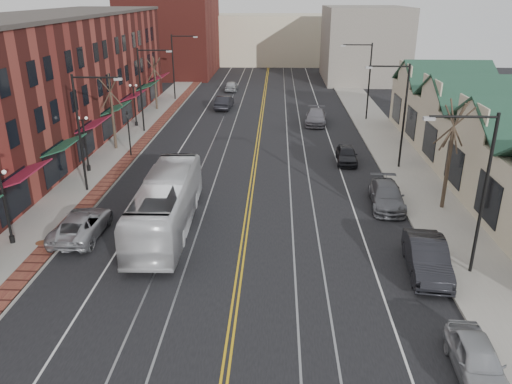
# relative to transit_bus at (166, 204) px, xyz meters

# --- Properties ---
(ground) EXTENTS (160.00, 160.00, 0.00)m
(ground) POSITION_rel_transit_bus_xyz_m (4.60, -10.37, -1.60)
(ground) COLOR black
(ground) RESTS_ON ground
(sidewalk_left) EXTENTS (4.00, 120.00, 0.15)m
(sidewalk_left) POSITION_rel_transit_bus_xyz_m (-7.40, 9.63, -1.53)
(sidewalk_left) COLOR gray
(sidewalk_left) RESTS_ON ground
(sidewalk_right) EXTENTS (4.00, 120.00, 0.15)m
(sidewalk_right) POSITION_rel_transit_bus_xyz_m (16.60, 9.63, -1.53)
(sidewalk_right) COLOR gray
(sidewalk_right) RESTS_ON ground
(building_left) EXTENTS (10.00, 50.00, 11.00)m
(building_left) POSITION_rel_transit_bus_xyz_m (-14.40, 16.63, 3.90)
(building_left) COLOR maroon
(building_left) RESTS_ON ground
(building_right) EXTENTS (8.00, 36.00, 4.60)m
(building_right) POSITION_rel_transit_bus_xyz_m (22.60, 9.63, 0.70)
(building_right) COLOR beige
(building_right) RESTS_ON ground
(backdrop_left) EXTENTS (14.00, 18.00, 14.00)m
(backdrop_left) POSITION_rel_transit_bus_xyz_m (-11.40, 59.63, 5.40)
(backdrop_left) COLOR maroon
(backdrop_left) RESTS_ON ground
(backdrop_mid) EXTENTS (22.00, 14.00, 9.00)m
(backdrop_mid) POSITION_rel_transit_bus_xyz_m (4.60, 74.63, 2.90)
(backdrop_mid) COLOR beige
(backdrop_mid) RESTS_ON ground
(backdrop_right) EXTENTS (12.00, 16.00, 11.00)m
(backdrop_right) POSITION_rel_transit_bus_xyz_m (19.60, 54.63, 3.90)
(backdrop_right) COLOR slate
(backdrop_right) RESTS_ON ground
(streetlight_l_1) EXTENTS (3.33, 0.25, 8.00)m
(streetlight_l_1) POSITION_rel_transit_bus_xyz_m (-6.44, 5.63, 3.42)
(streetlight_l_1) COLOR black
(streetlight_l_1) RESTS_ON sidewalk_left
(streetlight_l_2) EXTENTS (3.33, 0.25, 8.00)m
(streetlight_l_2) POSITION_rel_transit_bus_xyz_m (-6.44, 21.63, 3.42)
(streetlight_l_2) COLOR black
(streetlight_l_2) RESTS_ON sidewalk_left
(streetlight_l_3) EXTENTS (3.33, 0.25, 8.00)m
(streetlight_l_3) POSITION_rel_transit_bus_xyz_m (-6.44, 37.63, 3.42)
(streetlight_l_3) COLOR black
(streetlight_l_3) RESTS_ON sidewalk_left
(streetlight_r_0) EXTENTS (3.33, 0.25, 8.00)m
(streetlight_r_0) POSITION_rel_transit_bus_xyz_m (15.65, -4.37, 3.42)
(streetlight_r_0) COLOR black
(streetlight_r_0) RESTS_ON sidewalk_right
(streetlight_r_1) EXTENTS (3.33, 0.25, 8.00)m
(streetlight_r_1) POSITION_rel_transit_bus_xyz_m (15.65, 11.63, 3.42)
(streetlight_r_1) COLOR black
(streetlight_r_1) RESTS_ON sidewalk_right
(streetlight_r_2) EXTENTS (3.33, 0.25, 8.00)m
(streetlight_r_2) POSITION_rel_transit_bus_xyz_m (15.65, 27.63, 3.42)
(streetlight_r_2) COLOR black
(streetlight_r_2) RESTS_ON sidewalk_right
(lamppost_l_1) EXTENTS (0.84, 0.28, 4.27)m
(lamppost_l_1) POSITION_rel_transit_bus_xyz_m (-8.20, -2.37, 0.60)
(lamppost_l_1) COLOR black
(lamppost_l_1) RESTS_ON sidewalk_left
(lamppost_l_2) EXTENTS (0.84, 0.28, 4.27)m
(lamppost_l_2) POSITION_rel_transit_bus_xyz_m (-8.20, 9.63, 0.60)
(lamppost_l_2) COLOR black
(lamppost_l_2) RESTS_ON sidewalk_left
(lamppost_l_3) EXTENTS (0.84, 0.28, 4.27)m
(lamppost_l_3) POSITION_rel_transit_bus_xyz_m (-8.20, 23.63, 0.60)
(lamppost_l_3) COLOR black
(lamppost_l_3) RESTS_ON sidewalk_left
(tree_left_near) EXTENTS (1.78, 1.37, 6.48)m
(tree_left_near) POSITION_rel_transit_bus_xyz_m (-7.90, 15.63, 1.91)
(tree_left_near) COLOR #382B21
(tree_left_near) RESTS_ON sidewalk_left
(tree_left_far) EXTENTS (1.66, 1.28, 6.02)m
(tree_left_far) POSITION_rel_transit_bus_xyz_m (-7.90, 31.63, 1.67)
(tree_left_far) COLOR #382B21
(tree_left_far) RESTS_ON sidewalk_left
(tree_right_mid) EXTENTS (1.90, 1.46, 6.93)m
(tree_right_mid) POSITION_rel_transit_bus_xyz_m (17.10, 3.63, 2.15)
(tree_right_mid) COLOR #382B21
(tree_right_mid) RESTS_ON sidewalk_right
(manhole_far) EXTENTS (0.60, 0.60, 0.02)m
(manhole_far) POSITION_rel_transit_bus_xyz_m (-6.60, -2.37, -1.44)
(manhole_far) COLOR #592D19
(manhole_far) RESTS_ON sidewalk_left
(traffic_signal) EXTENTS (0.18, 0.15, 3.80)m
(traffic_signal) POSITION_rel_transit_bus_xyz_m (-6.00, 13.63, 0.74)
(traffic_signal) COLOR black
(traffic_signal) RESTS_ON sidewalk_left
(transit_bus) EXTENTS (2.95, 11.57, 3.21)m
(transit_bus) POSITION_rel_transit_bus_xyz_m (0.00, 0.00, 0.00)
(transit_bus) COLOR silver
(transit_bus) RESTS_ON ground
(parked_suv) EXTENTS (2.47, 5.28, 1.46)m
(parked_suv) POSITION_rel_transit_bus_xyz_m (-4.70, -1.14, -0.87)
(parked_suv) COLOR #A5A7AC
(parked_suv) RESTS_ON ground
(parked_car_a) EXTENTS (1.82, 4.12, 1.38)m
(parked_car_a) POSITION_rel_transit_bus_xyz_m (13.75, -11.59, -0.91)
(parked_car_a) COLOR #A2A4A9
(parked_car_a) RESTS_ON ground
(parked_car_b) EXTENTS (2.27, 5.28, 1.69)m
(parked_car_b) POSITION_rel_transit_bus_xyz_m (13.90, -4.36, -0.76)
(parked_car_b) COLOR black
(parked_car_b) RESTS_ON ground
(parked_car_c) EXTENTS (2.43, 5.23, 1.48)m
(parked_car_c) POSITION_rel_transit_bus_xyz_m (13.58, 3.97, -0.86)
(parked_car_c) COLOR slate
(parked_car_c) RESTS_ON ground
(parked_car_d) EXTENTS (1.82, 4.11, 1.37)m
(parked_car_d) POSITION_rel_transit_bus_xyz_m (12.10, 12.88, -0.92)
(parked_car_d) COLOR black
(parked_car_d) RESTS_ON ground
(distant_car_left) EXTENTS (1.96, 4.85, 1.56)m
(distant_car_left) POSITION_rel_transit_bus_xyz_m (0.03, 32.64, -0.82)
(distant_car_left) COLOR black
(distant_car_left) RESTS_ON ground
(distant_car_right) EXTENTS (2.63, 5.44, 1.53)m
(distant_car_right) POSITION_rel_transit_bus_xyz_m (10.48, 25.76, -0.84)
(distant_car_right) COLOR slate
(distant_car_right) RESTS_ON ground
(distant_car_far) EXTENTS (1.69, 4.15, 1.41)m
(distant_car_far) POSITION_rel_transit_bus_xyz_m (-0.15, 44.19, -0.90)
(distant_car_far) COLOR #AAAEB2
(distant_car_far) RESTS_ON ground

